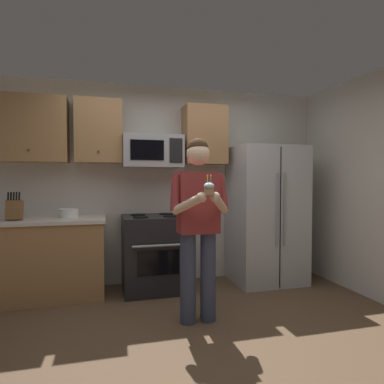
{
  "coord_description": "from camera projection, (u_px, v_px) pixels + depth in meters",
  "views": [
    {
      "loc": [
        -0.75,
        -2.73,
        1.37
      ],
      "look_at": [
        0.06,
        0.33,
        1.25
      ],
      "focal_mm": 31.35,
      "sensor_mm": 36.0,
      "label": 1
    }
  ],
  "objects": [
    {
      "name": "wall_right",
      "position": [
        384.0,
        186.0,
        3.69
      ],
      "size": [
        0.1,
        4.4,
        2.6
      ],
      "primitive_type": "cube",
      "color": "beige",
      "rests_on": "ground"
    },
    {
      "name": "oven_range",
      "position": [
        154.0,
        253.0,
        4.14
      ],
      "size": [
        0.76,
        0.7,
        0.93
      ],
      "color": "black",
      "rests_on": "ground"
    },
    {
      "name": "wall_back",
      "position": [
        161.0,
        185.0,
        4.52
      ],
      "size": [
        4.4,
        0.1,
        2.6
      ],
      "primitive_type": "cube",
      "color": "beige",
      "rests_on": "ground"
    },
    {
      "name": "cabinet_row_upper",
      "position": [
        105.0,
        132.0,
        4.1
      ],
      "size": [
        2.78,
        0.36,
        0.76
      ],
      "color": "#9E7247"
    },
    {
      "name": "ground_plane",
      "position": [
        195.0,
        339.0,
        2.88
      ],
      "size": [
        6.0,
        6.0,
        0.0
      ],
      "primitive_type": "plane",
      "color": "brown"
    },
    {
      "name": "person",
      "position": [
        198.0,
        219.0,
        3.18
      ],
      "size": [
        0.6,
        0.48,
        1.76
      ],
      "color": "#383F59",
      "rests_on": "ground"
    },
    {
      "name": "refrigerator",
      "position": [
        266.0,
        215.0,
        4.46
      ],
      "size": [
        0.9,
        0.75,
        1.8
      ],
      "color": "#B7BABF",
      "rests_on": "ground"
    },
    {
      "name": "counter_left",
      "position": [
        41.0,
        259.0,
        3.82
      ],
      "size": [
        1.44,
        0.66,
        0.92
      ],
      "color": "#9E7247",
      "rests_on": "ground"
    },
    {
      "name": "cupcake",
      "position": [
        209.0,
        188.0,
        2.85
      ],
      "size": [
        0.09,
        0.09,
        0.17
      ],
      "color": "#A87F56"
    },
    {
      "name": "knife_block",
      "position": [
        14.0,
        210.0,
        3.69
      ],
      "size": [
        0.16,
        0.15,
        0.32
      ],
      "color": "brown",
      "rests_on": "counter_left"
    },
    {
      "name": "microwave",
      "position": [
        152.0,
        151.0,
        4.2
      ],
      "size": [
        0.74,
        0.41,
        0.4
      ],
      "color": "#9EA0A5"
    },
    {
      "name": "bowl_large_white",
      "position": [
        69.0,
        213.0,
        3.93
      ],
      "size": [
        0.23,
        0.23,
        0.1
      ],
      "color": "white",
      "rests_on": "counter_left"
    }
  ]
}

